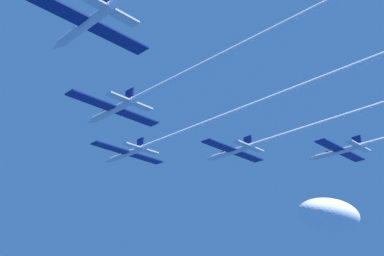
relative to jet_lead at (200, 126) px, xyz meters
The scene contains 4 objects.
jet_lead is the anchor object (origin of this frame).
jet_left_wing 22.90m from the jet_lead, 145.04° to the right, with size 21.07×67.21×3.49m.
jet_right_wing 23.16m from the jet_lead, 36.14° to the right, with size 21.07×69.58×3.49m.
cloud_puffy 95.46m from the jet_lead, 12.93° to the left, with size 33.33×18.33×11.66m, color white.
Camera 1 is at (-68.40, -90.08, -40.50)m, focal length 43.81 mm.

